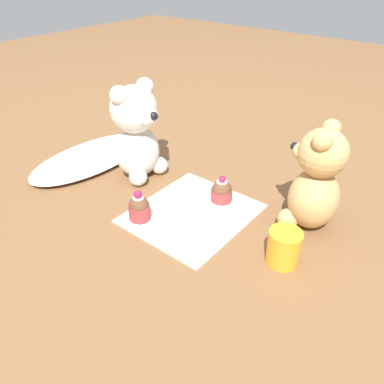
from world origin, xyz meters
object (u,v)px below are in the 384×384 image
(teddy_bear_cream, at_px, (137,132))
(teddy_bear_tan, at_px, (315,182))
(cupcake_near_tan_bear, at_px, (222,191))
(juice_glass, at_px, (284,247))
(cupcake_near_cream_bear, at_px, (139,208))
(saucer_plate, at_px, (221,201))

(teddy_bear_cream, height_order, teddy_bear_tan, teddy_bear_cream)
(teddy_bear_cream, distance_m, cupcake_near_tan_bear, 0.25)
(cupcake_near_tan_bear, bearing_deg, juice_glass, -112.67)
(cupcake_near_cream_bear, distance_m, juice_glass, 0.30)
(cupcake_near_tan_bear, relative_size, juice_glass, 0.92)
(cupcake_near_cream_bear, height_order, saucer_plate, cupcake_near_cream_bear)
(teddy_bear_cream, relative_size, juice_glass, 3.50)
(cupcake_near_cream_bear, bearing_deg, cupcake_near_tan_bear, -32.46)
(cupcake_near_cream_bear, xyz_separation_m, cupcake_near_tan_bear, (0.15, -0.10, 0.00))
(cupcake_near_cream_bear, height_order, cupcake_near_tan_bear, same)
(teddy_bear_tan, distance_m, cupcake_near_tan_bear, 0.20)
(saucer_plate, relative_size, cupcake_near_tan_bear, 1.16)
(teddy_bear_cream, bearing_deg, saucer_plate, -84.07)
(cupcake_near_tan_bear, bearing_deg, saucer_plate, 180.00)
(juice_glass, bearing_deg, cupcake_near_tan_bear, 67.33)
(cupcake_near_cream_bear, distance_m, saucer_plate, 0.18)
(teddy_bear_tan, relative_size, juice_glass, 3.25)
(teddy_bear_tan, xyz_separation_m, cupcake_near_tan_bear, (-0.06, 0.18, -0.07))
(cupcake_near_cream_bear, relative_size, cupcake_near_tan_bear, 1.09)
(cupcake_near_tan_bear, height_order, juice_glass, cupcake_near_tan_bear)
(teddy_bear_tan, distance_m, saucer_plate, 0.21)
(cupcake_near_tan_bear, distance_m, juice_glass, 0.21)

